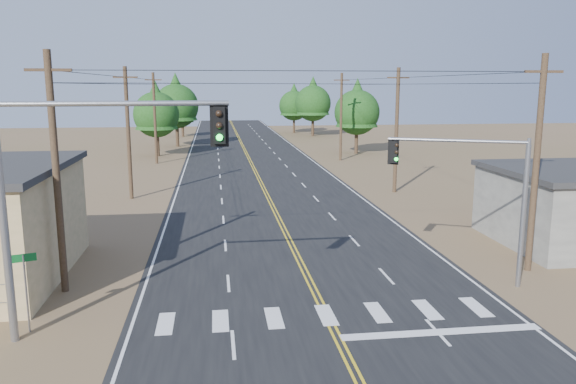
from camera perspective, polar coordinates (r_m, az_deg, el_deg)
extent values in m
cube|color=black|center=(42.75, -1.90, -0.82)|extent=(15.00, 200.00, 0.02)
cylinder|color=gray|center=(23.33, -26.00, -10.01)|extent=(0.06, 0.06, 1.50)
cylinder|color=#4C3826|center=(24.80, -22.47, 1.61)|extent=(0.30, 0.30, 10.00)
cube|color=#4C3826|center=(24.55, -23.18, 11.34)|extent=(1.80, 0.12, 0.12)
cylinder|color=#4C3826|center=(44.30, -15.92, 5.71)|extent=(0.30, 0.30, 10.00)
cube|color=#4C3826|center=(44.16, -16.20, 11.14)|extent=(1.80, 0.12, 0.12)
cylinder|color=#4C3826|center=(64.11, -13.37, 7.27)|extent=(0.30, 0.30, 10.00)
cube|color=#4C3826|center=(64.01, -13.53, 11.02)|extent=(1.80, 0.12, 0.12)
cylinder|color=#4C3826|center=(28.03, 23.90, 2.48)|extent=(0.30, 0.30, 10.00)
cube|color=#4C3826|center=(27.81, 24.56, 11.07)|extent=(1.80, 0.12, 0.12)
cylinder|color=#4C3826|center=(46.19, 10.96, 6.11)|extent=(0.30, 0.30, 10.00)
cube|color=#4C3826|center=(46.05, 11.15, 11.33)|extent=(1.80, 0.12, 0.12)
cylinder|color=#4C3826|center=(65.42, 5.41, 7.57)|extent=(0.30, 0.30, 10.00)
cube|color=#4C3826|center=(65.33, 5.48, 11.25)|extent=(1.80, 0.12, 0.12)
cylinder|color=gray|center=(20.74, -26.87, -3.36)|extent=(0.27, 0.27, 7.90)
cylinder|color=gray|center=(19.31, -17.27, 8.58)|extent=(7.46, 0.29, 0.18)
cube|color=black|center=(19.13, -7.00, 6.76)|extent=(0.40, 0.34, 1.24)
sphere|color=black|center=(18.90, -7.03, 7.91)|extent=(0.23, 0.23, 0.23)
sphere|color=black|center=(18.93, -7.00, 6.72)|extent=(0.23, 0.23, 0.23)
sphere|color=#0CE533|center=(18.96, -6.98, 5.52)|extent=(0.23, 0.23, 0.23)
cylinder|color=gray|center=(25.84, 22.77, -2.38)|extent=(0.21, 0.21, 6.18)
cylinder|color=gray|center=(25.36, 23.27, 4.43)|extent=(0.16, 0.16, 0.53)
cylinder|color=gray|center=(25.21, 16.72, 5.02)|extent=(5.31, 2.55, 0.14)
cube|color=black|center=(25.43, 10.72, 4.03)|extent=(0.39, 0.37, 0.97)
sphere|color=black|center=(25.28, 10.99, 4.69)|extent=(0.18, 0.18, 0.18)
sphere|color=black|center=(25.32, 10.96, 4.00)|extent=(0.18, 0.18, 0.18)
sphere|color=#0CE533|center=(25.36, 10.94, 3.30)|extent=(0.18, 0.18, 0.18)
cylinder|color=gray|center=(21.98, -25.03, -9.34)|extent=(0.07, 0.07, 2.84)
cube|color=#0D5D23|center=(21.59, -25.31, -6.08)|extent=(0.82, 0.29, 0.28)
cylinder|color=#3F2D1E|center=(71.24, -13.12, 4.91)|extent=(0.48, 0.48, 3.33)
cone|color=#194413|center=(70.94, -13.28, 8.63)|extent=(5.18, 5.18, 5.92)
sphere|color=#194413|center=(70.98, -13.24, 7.66)|extent=(5.55, 5.55, 5.55)
cylinder|color=#3F2D1E|center=(81.91, -11.19, 5.86)|extent=(0.48, 0.48, 3.74)
cone|color=#194413|center=(81.65, -11.32, 9.50)|extent=(5.82, 5.82, 6.66)
sphere|color=#194413|center=(81.68, -11.29, 8.55)|extent=(6.24, 6.24, 6.24)
cylinder|color=#3F2D1E|center=(97.87, -10.65, 6.28)|extent=(0.45, 0.45, 2.48)
cone|color=#194413|center=(97.67, -10.72, 8.29)|extent=(3.86, 3.86, 4.41)
sphere|color=#194413|center=(97.71, -10.70, 7.77)|extent=(4.13, 4.13, 4.13)
cylinder|color=#3F2D1E|center=(72.56, 6.95, 5.25)|extent=(0.45, 0.45, 3.43)
cone|color=#194413|center=(72.26, 7.04, 9.01)|extent=(5.33, 5.33, 6.10)
sphere|color=#194413|center=(72.31, 7.02, 8.03)|extent=(5.72, 5.72, 5.72)
cylinder|color=#3F2D1E|center=(97.20, 2.53, 6.77)|extent=(0.49, 0.49, 3.66)
cone|color=#194413|center=(96.98, 2.55, 9.77)|extent=(5.70, 5.70, 6.51)
sphere|color=#194413|center=(97.01, 2.55, 8.99)|extent=(6.10, 6.10, 6.10)
cylinder|color=#3F2D1E|center=(103.62, 0.61, 6.92)|extent=(0.40, 0.40, 3.26)
cone|color=#194413|center=(103.41, 0.61, 9.42)|extent=(5.07, 5.07, 5.80)
sphere|color=#194413|center=(103.44, 0.61, 8.77)|extent=(5.44, 5.44, 5.44)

